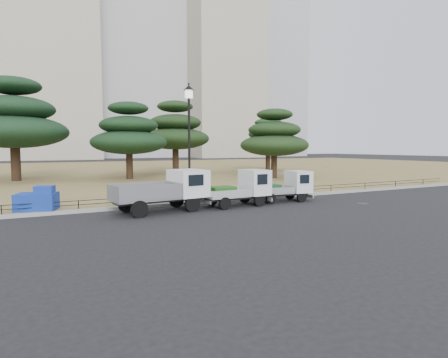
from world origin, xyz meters
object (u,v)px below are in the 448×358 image
truck_large (166,189)px  street_lamp (189,123)px  truck_kei_front (241,188)px  truck_kei_rear (286,186)px  tarp_pile (38,200)px

truck_large → street_lamp: street_lamp is taller
truck_kei_front → street_lamp: 4.26m
truck_kei_rear → tarp_pile: 12.23m
truck_kei_rear → truck_large: bearing=-172.5°
truck_kei_front → street_lamp: (-2.06, 1.79, 3.27)m
truck_kei_front → truck_kei_rear: (2.93, 0.22, -0.07)m
truck_large → tarp_pile: size_ratio=2.34×
truck_large → truck_kei_rear: (6.84, 0.15, -0.22)m
truck_large → street_lamp: (1.84, 1.71, 3.12)m
street_lamp → tarp_pile: street_lamp is taller
truck_kei_front → street_lamp: bearing=135.7°
truck_kei_rear → tarp_pile: (-12.07, 1.95, -0.24)m
truck_kei_front → tarp_pile: size_ratio=1.80×
tarp_pile → truck_kei_front: bearing=-13.4°
truck_kei_rear → tarp_pile: bearing=177.1°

